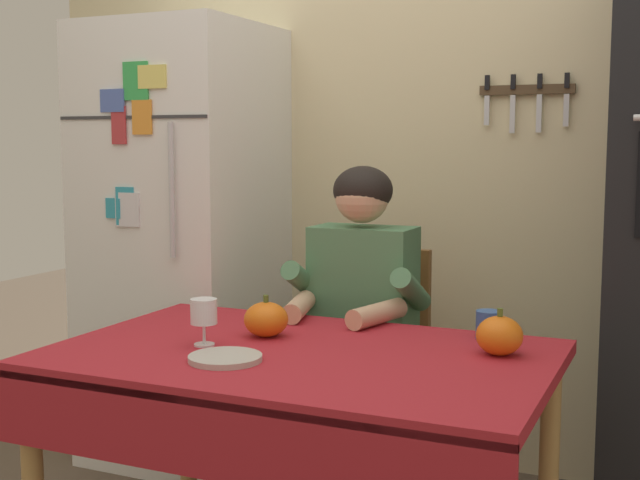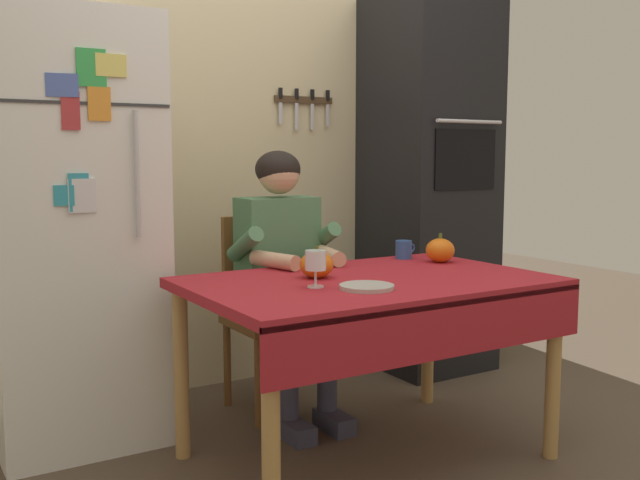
{
  "view_description": "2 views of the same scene",
  "coord_description": "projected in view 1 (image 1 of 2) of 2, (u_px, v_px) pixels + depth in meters",
  "views": [
    {
      "loc": [
        1.0,
        -2.02,
        1.33
      ],
      "look_at": [
        -0.01,
        0.26,
        1.04
      ],
      "focal_mm": 47.35,
      "sensor_mm": 36.0,
      "label": 1
    },
    {
      "loc": [
        -1.64,
        -2.22,
        1.23
      ],
      "look_at": [
        -0.13,
        0.25,
        0.89
      ],
      "focal_mm": 40.64,
      "sensor_mm": 36.0,
      "label": 2
    }
  ],
  "objects": [
    {
      "name": "coffee_mug",
      "position": [
        489.0,
        325.0,
        2.53
      ],
      "size": [
        0.1,
        0.08,
        0.09
      ],
      "color": "#2D569E",
      "rests_on": "dining_table"
    },
    {
      "name": "refrigerator",
      "position": [
        184.0,
        244.0,
        3.54
      ],
      "size": [
        0.68,
        0.71,
        1.8
      ],
      "color": "white",
      "rests_on": "ground"
    },
    {
      "name": "dining_table",
      "position": [
        297.0,
        381.0,
        2.38
      ],
      "size": [
        1.4,
        0.9,
        0.74
      ],
      "color": "tan",
      "rests_on": "ground"
    },
    {
      "name": "chair_behind_person",
      "position": [
        374.0,
        362.0,
        3.14
      ],
      "size": [
        0.4,
        0.4,
        0.93
      ],
      "color": "brown",
      "rests_on": "ground"
    },
    {
      "name": "wine_glass",
      "position": [
        204.0,
        313.0,
        2.44
      ],
      "size": [
        0.08,
        0.08,
        0.14
      ],
      "color": "white",
      "rests_on": "dining_table"
    },
    {
      "name": "serving_tray",
      "position": [
        225.0,
        358.0,
        2.28
      ],
      "size": [
        0.2,
        0.2,
        0.02
      ],
      "primitive_type": "cylinder",
      "color": "#B7B2A8",
      "rests_on": "dining_table"
    },
    {
      "name": "pumpkin_large",
      "position": [
        499.0,
        336.0,
        2.34
      ],
      "size": [
        0.13,
        0.13,
        0.13
      ],
      "color": "orange",
      "rests_on": "dining_table"
    },
    {
      "name": "seated_person",
      "position": [
        356.0,
        312.0,
        2.94
      ],
      "size": [
        0.47,
        0.55,
        1.25
      ],
      "color": "#38384C",
      "rests_on": "ground"
    },
    {
      "name": "back_wall_assembly",
      "position": [
        442.0,
        149.0,
        3.44
      ],
      "size": [
        3.7,
        0.13,
        2.6
      ],
      "color": "beige",
      "rests_on": "ground"
    },
    {
      "name": "pumpkin_medium",
      "position": [
        266.0,
        319.0,
        2.56
      ],
      "size": [
        0.14,
        0.14,
        0.13
      ],
      "color": "orange",
      "rests_on": "dining_table"
    }
  ]
}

